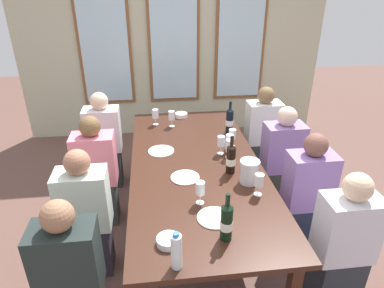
{
  "coord_description": "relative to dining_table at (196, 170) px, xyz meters",
  "views": [
    {
      "loc": [
        -0.35,
        -2.53,
        2.21
      ],
      "look_at": [
        0.0,
        0.28,
        0.79
      ],
      "focal_mm": 31.83,
      "sensor_mm": 36.0,
      "label": 1
    }
  ],
  "objects": [
    {
      "name": "seated_person_0",
      "position": [
        -0.9,
        0.29,
        -0.15
      ],
      "size": [
        0.38,
        0.24,
        1.11
      ],
      "color": "#2D3533",
      "rests_on": "ground"
    },
    {
      "name": "wine_bottle_2",
      "position": [
        0.06,
        -0.94,
        0.19
      ],
      "size": [
        0.08,
        0.08,
        0.33
      ],
      "color": "black",
      "rests_on": "dining_table"
    },
    {
      "name": "seated_person_2",
      "position": [
        -0.9,
        -0.35,
        -0.15
      ],
      "size": [
        0.38,
        0.24,
        1.11
      ],
      "color": "#2A252F",
      "rests_on": "ground"
    },
    {
      "name": "seated_person_4",
      "position": [
        -0.9,
        -0.96,
        -0.15
      ],
      "size": [
        0.38,
        0.24,
        1.11
      ],
      "color": "#24302D",
      "rests_on": "ground"
    },
    {
      "name": "water_bottle",
      "position": [
        -0.26,
        -1.13,
        0.17
      ],
      "size": [
        0.06,
        0.06,
        0.24
      ],
      "color": "white",
      "rests_on": "dining_table"
    },
    {
      "name": "wine_glass_0",
      "position": [
        0.39,
        -0.51,
        0.18
      ],
      "size": [
        0.07,
        0.07,
        0.17
      ],
      "color": "white",
      "rests_on": "dining_table"
    },
    {
      "name": "seated_person_6",
      "position": [
        -0.9,
        0.95,
        -0.15
      ],
      "size": [
        0.38,
        0.24,
        1.11
      ],
      "color": "#272F32",
      "rests_on": "ground"
    },
    {
      "name": "tasting_bowl_1",
      "position": [
        -0.3,
        -0.95,
        0.08
      ],
      "size": [
        0.15,
        0.15,
        0.05
      ],
      "primitive_type": "cylinder",
      "color": "white",
      "rests_on": "dining_table"
    },
    {
      "name": "seated_person_5",
      "position": [
        0.9,
        -0.89,
        -0.15
      ],
      "size": [
        0.38,
        0.24,
        1.11
      ],
      "color": "#292D35",
      "rests_on": "ground"
    },
    {
      "name": "white_plate_0",
      "position": [
        0.03,
        -0.75,
        0.07
      ],
      "size": [
        0.24,
        0.24,
        0.01
      ],
      "primitive_type": "cylinder",
      "color": "white",
      "rests_on": "dining_table"
    },
    {
      "name": "wine_glass_6",
      "position": [
        -0.32,
        0.9,
        0.18
      ],
      "size": [
        0.07,
        0.07,
        0.17
      ],
      "color": "white",
      "rests_on": "dining_table"
    },
    {
      "name": "wine_glass_1",
      "position": [
        0.25,
        0.15,
        0.18
      ],
      "size": [
        0.07,
        0.07,
        0.17
      ],
      "color": "white",
      "rests_on": "dining_table"
    },
    {
      "name": "seated_person_3",
      "position": [
        0.9,
        -0.3,
        -0.15
      ],
      "size": [
        0.38,
        0.24,
        1.11
      ],
      "color": "#232941",
      "rests_on": "ground"
    },
    {
      "name": "white_plate_2",
      "position": [
        -0.29,
        0.26,
        0.07
      ],
      "size": [
        0.24,
        0.24,
        0.01
      ],
      "primitive_type": "cylinder",
      "color": "white",
      "rests_on": "dining_table"
    },
    {
      "name": "ground_plane",
      "position": [
        0.0,
        0.0,
        -0.68
      ],
      "size": [
        12.0,
        12.0,
        0.0
      ],
      "primitive_type": "plane",
      "color": "brown"
    },
    {
      "name": "white_plate_1",
      "position": [
        -0.12,
        -0.22,
        0.07
      ],
      "size": [
        0.23,
        0.23,
        0.01
      ],
      "primitive_type": "cylinder",
      "color": "white",
      "rests_on": "dining_table"
    },
    {
      "name": "wine_glass_3",
      "position": [
        -0.05,
        -0.56,
        0.18
      ],
      "size": [
        0.07,
        0.07,
        0.17
      ],
      "color": "white",
      "rests_on": "dining_table"
    },
    {
      "name": "wine_bottle_1",
      "position": [
        0.26,
        -0.18,
        0.19
      ],
      "size": [
        0.08,
        0.08,
        0.33
      ],
      "color": "black",
      "rests_on": "dining_table"
    },
    {
      "name": "seated_person_7",
      "position": [
        0.9,
        0.92,
        -0.15
      ],
      "size": [
        0.38,
        0.24,
        1.11
      ],
      "color": "#283332",
      "rests_on": "ground"
    },
    {
      "name": "tasting_bowl_0",
      "position": [
        -0.02,
        1.09,
        0.09
      ],
      "size": [
        0.14,
        0.14,
        0.05
      ],
      "primitive_type": "cylinder",
      "color": "white",
      "rests_on": "dining_table"
    },
    {
      "name": "wine_glass_5",
      "position": [
        0.33,
        0.18,
        0.18
      ],
      "size": [
        0.07,
        0.07,
        0.17
      ],
      "color": "white",
      "rests_on": "dining_table"
    },
    {
      "name": "metal_pitcher",
      "position": [
        0.37,
        -0.34,
        0.16
      ],
      "size": [
        0.16,
        0.16,
        0.19
      ],
      "color": "silver",
      "rests_on": "dining_table"
    },
    {
      "name": "wine_glass_7",
      "position": [
        0.31,
        0.08,
        0.18
      ],
      "size": [
        0.07,
        0.07,
        0.17
      ],
      "color": "white",
      "rests_on": "dining_table"
    },
    {
      "name": "dining_table",
      "position": [
        0.0,
        0.0,
        0.0
      ],
      "size": [
        1.11,
        2.45,
        0.74
      ],
      "color": "#3A1E14",
      "rests_on": "ground"
    },
    {
      "name": "wine_glass_2",
      "position": [
        0.38,
        0.29,
        0.18
      ],
      "size": [
        0.07,
        0.07,
        0.17
      ],
      "color": "white",
      "rests_on": "dining_table"
    },
    {
      "name": "back_wall_with_windows",
      "position": [
        0.0,
        2.38,
        0.77
      ],
      "size": [
        4.31,
        0.1,
        2.9
      ],
      "color": "#BBB899",
      "rests_on": "ground"
    },
    {
      "name": "wine_glass_4",
      "position": [
        -0.15,
        0.83,
        0.18
      ],
      "size": [
        0.07,
        0.07,
        0.17
      ],
      "color": "white",
      "rests_on": "dining_table"
    },
    {
      "name": "wine_bottle_0",
      "position": [
        0.43,
        0.61,
        0.19
      ],
      "size": [
        0.08,
        0.08,
        0.33
      ],
      "color": "black",
      "rests_on": "dining_table"
    },
    {
      "name": "seated_person_1",
      "position": [
        0.9,
        0.3,
        -0.15
      ],
      "size": [
        0.38,
        0.24,
        1.11
      ],
      "color": "#34392C",
      "rests_on": "ground"
    }
  ]
}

